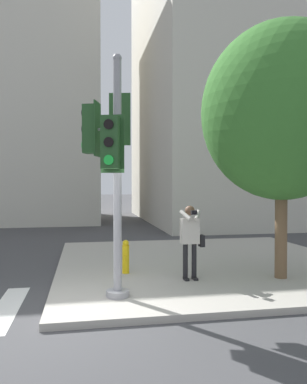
% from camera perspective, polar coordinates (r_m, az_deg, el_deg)
% --- Properties ---
extents(ground_plane, '(160.00, 160.00, 0.00)m').
position_cam_1_polar(ground_plane, '(6.67, -12.04, -18.35)').
color(ground_plane, '#424244').
extents(sidewalk_corner, '(8.00, 8.00, 0.13)m').
position_cam_1_polar(sidewalk_corner, '(10.57, 8.18, -10.69)').
color(sidewalk_corner, '#ADA89E').
rests_on(sidewalk_corner, ground_plane).
extents(traffic_signal_pole, '(0.95, 1.32, 4.52)m').
position_cam_1_polar(traffic_signal_pole, '(7.04, -6.47, 6.07)').
color(traffic_signal_pole, '#939399').
rests_on(traffic_signal_pole, sidewalk_corner).
extents(person_photographer, '(0.58, 0.54, 1.63)m').
position_cam_1_polar(person_photographer, '(8.35, 5.68, -6.60)').
color(person_photographer, black).
rests_on(person_photographer, sidewalk_corner).
extents(street_tree, '(3.59, 3.59, 5.70)m').
position_cam_1_polar(street_tree, '(9.00, 18.96, 11.42)').
color(street_tree, brown).
rests_on(street_tree, sidewalk_corner).
extents(fire_hydrant, '(0.17, 0.23, 0.79)m').
position_cam_1_polar(fire_hydrant, '(9.00, -4.25, -9.80)').
color(fire_hydrant, yellow).
rests_on(fire_hydrant, sidewalk_corner).
extents(building_right, '(15.70, 14.04, 20.66)m').
position_cam_1_polar(building_right, '(26.60, 16.50, 18.83)').
color(building_right, beige).
rests_on(building_right, ground_plane).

